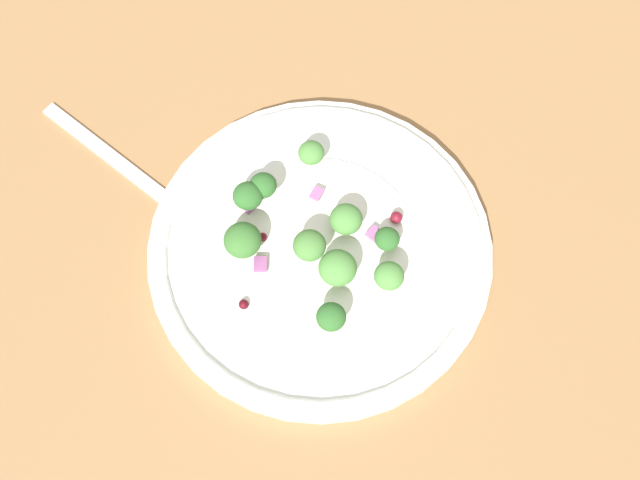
% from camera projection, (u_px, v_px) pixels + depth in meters
% --- Properties ---
extents(ground_plane, '(1.80, 1.80, 0.02)m').
position_uv_depth(ground_plane, '(336.00, 251.00, 0.66)').
color(ground_plane, olive).
extents(plate, '(0.28, 0.28, 0.02)m').
position_uv_depth(plate, '(320.00, 249.00, 0.64)').
color(plate, white).
rests_on(plate, ground_plane).
extents(dressing_pool, '(0.16, 0.16, 0.00)m').
position_uv_depth(dressing_pool, '(320.00, 247.00, 0.63)').
color(dressing_pool, white).
rests_on(dressing_pool, plate).
extents(broccoli_floret_0, '(0.02, 0.02, 0.02)m').
position_uv_depth(broccoli_floret_0, '(331.00, 317.00, 0.59)').
color(broccoli_floret_0, '#8EB77A').
rests_on(broccoli_floret_0, plate).
extents(broccoli_floret_1, '(0.02, 0.02, 0.02)m').
position_uv_depth(broccoli_floret_1, '(265.00, 183.00, 0.63)').
color(broccoli_floret_1, '#ADD18E').
rests_on(broccoli_floret_1, plate).
extents(broccoli_floret_2, '(0.02, 0.02, 0.02)m').
position_uv_depth(broccoli_floret_2, '(389.00, 276.00, 0.60)').
color(broccoli_floret_2, '#ADD18E').
rests_on(broccoli_floret_2, plate).
extents(broccoli_floret_3, '(0.03, 0.03, 0.03)m').
position_uv_depth(broccoli_floret_3, '(309.00, 246.00, 0.61)').
color(broccoli_floret_3, '#ADD18E').
rests_on(broccoli_floret_3, plate).
extents(broccoli_floret_4, '(0.02, 0.02, 0.02)m').
position_uv_depth(broccoli_floret_4, '(311.00, 153.00, 0.65)').
color(broccoli_floret_4, '#ADD18E').
rests_on(broccoli_floret_4, plate).
extents(broccoli_floret_5, '(0.03, 0.03, 0.03)m').
position_uv_depth(broccoli_floret_5, '(243.00, 241.00, 0.62)').
color(broccoli_floret_5, '#ADD18E').
rests_on(broccoli_floret_5, plate).
extents(broccoli_floret_6, '(0.03, 0.03, 0.03)m').
position_uv_depth(broccoli_floret_6, '(345.00, 219.00, 0.63)').
color(broccoli_floret_6, '#8EB77A').
rests_on(broccoli_floret_6, plate).
extents(broccoli_floret_7, '(0.02, 0.02, 0.02)m').
position_uv_depth(broccoli_floret_7, '(387.00, 239.00, 0.62)').
color(broccoli_floret_7, '#ADD18E').
rests_on(broccoli_floret_7, plate).
extents(broccoli_floret_8, '(0.03, 0.03, 0.03)m').
position_uv_depth(broccoli_floret_8, '(338.00, 268.00, 0.61)').
color(broccoli_floret_8, '#8EB77A').
rests_on(broccoli_floret_8, plate).
extents(broccoli_floret_9, '(0.02, 0.02, 0.02)m').
position_uv_depth(broccoli_floret_9, '(248.00, 196.00, 0.63)').
color(broccoli_floret_9, '#9EC684').
rests_on(broccoli_floret_9, plate).
extents(cranberry_0, '(0.01, 0.01, 0.01)m').
position_uv_depth(cranberry_0, '(396.00, 217.00, 0.64)').
color(cranberry_0, maroon).
rests_on(cranberry_0, plate).
extents(cranberry_1, '(0.01, 0.01, 0.01)m').
position_uv_depth(cranberry_1, '(244.00, 304.00, 0.61)').
color(cranberry_1, '#4C0A14').
rests_on(cranberry_1, plate).
extents(cranberry_2, '(0.01, 0.01, 0.01)m').
position_uv_depth(cranberry_2, '(263.00, 237.00, 0.64)').
color(cranberry_2, maroon).
rests_on(cranberry_2, plate).
extents(onion_bit_0, '(0.02, 0.02, 0.00)m').
position_uv_depth(onion_bit_0, '(260.00, 264.00, 0.62)').
color(onion_bit_0, '#934C84').
rests_on(onion_bit_0, plate).
extents(onion_bit_1, '(0.01, 0.01, 0.00)m').
position_uv_depth(onion_bit_1, '(376.00, 234.00, 0.63)').
color(onion_bit_1, '#A35B93').
rests_on(onion_bit_1, plate).
extents(onion_bit_2, '(0.01, 0.01, 0.00)m').
position_uv_depth(onion_bit_2, '(250.00, 206.00, 0.65)').
color(onion_bit_2, '#A35B93').
rests_on(onion_bit_2, plate).
extents(onion_bit_3, '(0.01, 0.01, 0.01)m').
position_uv_depth(onion_bit_3, '(252.00, 234.00, 0.63)').
color(onion_bit_3, '#A35B93').
rests_on(onion_bit_3, plate).
extents(onion_bit_4, '(0.01, 0.01, 0.00)m').
position_uv_depth(onion_bit_4, '(243.00, 248.00, 0.63)').
color(onion_bit_4, '#843D75').
rests_on(onion_bit_4, plate).
extents(onion_bit_5, '(0.01, 0.01, 0.00)m').
position_uv_depth(onion_bit_5, '(317.00, 194.00, 0.65)').
color(onion_bit_5, '#A35B93').
rests_on(onion_bit_5, plate).
extents(fork, '(0.04, 0.19, 0.01)m').
position_uv_depth(fork, '(133.00, 173.00, 0.67)').
color(fork, silver).
rests_on(fork, ground_plane).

